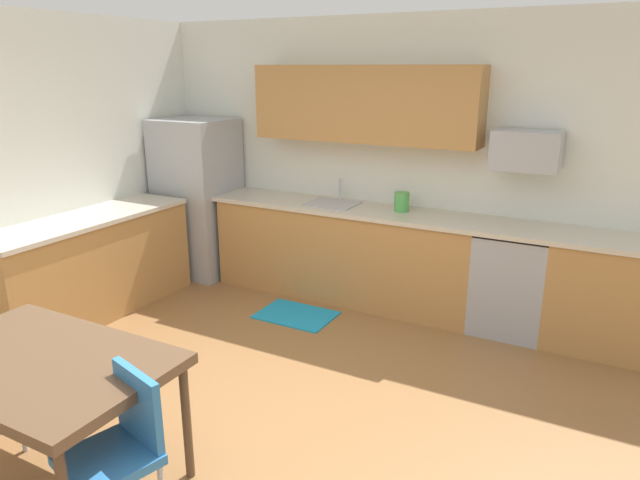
{
  "coord_description": "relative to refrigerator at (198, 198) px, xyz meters",
  "views": [
    {
      "loc": [
        1.92,
        -2.58,
        2.23
      ],
      "look_at": [
        0.0,
        1.0,
        1.0
      ],
      "focal_mm": 32.15,
      "sensor_mm": 36.0,
      "label": 1
    }
  ],
  "objects": [
    {
      "name": "refrigerator",
      "position": [
        0.0,
        0.0,
        0.0
      ],
      "size": [
        0.76,
        0.7,
        1.7
      ],
      "primitive_type": "cube",
      "color": "#9EA0A5",
      "rests_on": "ground"
    },
    {
      "name": "kettle",
      "position": [
        2.32,
        0.13,
        0.17
      ],
      "size": [
        0.14,
        0.14,
        0.2
      ],
      "primitive_type": "cylinder",
      "color": "#4CA54C",
      "rests_on": "countertop_back"
    },
    {
      "name": "countertop_back",
      "position": [
        2.18,
        0.08,
        0.07
      ],
      "size": [
        4.8,
        0.64,
        0.04
      ],
      "primitive_type": "cube",
      "color": "beige",
      "rests_on": "cabinet_run_back"
    },
    {
      "name": "cabinet_run_back",
      "position": [
        1.75,
        0.08,
        -0.4
      ],
      "size": [
        2.64,
        0.6,
        0.9
      ],
      "primitive_type": "cube",
      "color": "#AD7A42",
      "rests_on": "ground"
    },
    {
      "name": "oven_range",
      "position": [
        3.37,
        0.08,
        -0.4
      ],
      "size": [
        0.6,
        0.6,
        0.91
      ],
      "color": "#999BA0",
      "rests_on": "ground"
    },
    {
      "name": "ground_plane",
      "position": [
        2.18,
        -2.22,
        -0.85
      ],
      "size": [
        12.0,
        12.0,
        0.0
      ],
      "primitive_type": "plane",
      "color": "olive"
    },
    {
      "name": "sink_basin",
      "position": [
        1.62,
        0.08,
        0.03
      ],
      "size": [
        0.48,
        0.4,
        0.14
      ],
      "primitive_type": "cube",
      "color": "#A5A8AD",
      "rests_on": "countertop_back"
    },
    {
      "name": "upper_cabinets_back",
      "position": [
        1.88,
        0.21,
        1.05
      ],
      "size": [
        2.2,
        0.34,
        0.7
      ],
      "primitive_type": "cube",
      "color": "#AD7A42"
    },
    {
      "name": "microwave",
      "position": [
        3.37,
        0.18,
        0.72
      ],
      "size": [
        0.54,
        0.36,
        0.32
      ],
      "primitive_type": "cube",
      "color": "#9EA0A5"
    },
    {
      "name": "countertop_left",
      "position": [
        -0.12,
        -1.42,
        0.07
      ],
      "size": [
        0.64,
        2.0,
        0.04
      ],
      "primitive_type": "cube",
      "color": "beige",
      "rests_on": "cabinet_run_left"
    },
    {
      "name": "cabinet_run_back_right",
      "position": [
        4.12,
        0.08,
        -0.4
      ],
      "size": [
        0.91,
        0.6,
        0.9
      ],
      "primitive_type": "cube",
      "color": "#AD7A42",
      "rests_on": "ground"
    },
    {
      "name": "wall_back",
      "position": [
        2.18,
        0.43,
        0.5
      ],
      "size": [
        5.8,
        0.1,
        2.7
      ],
      "primitive_type": "cube",
      "color": "silver",
      "rests_on": "ground"
    },
    {
      "name": "dining_table",
      "position": [
        1.52,
        -3.13,
        -0.15
      ],
      "size": [
        1.4,
        0.9,
        0.77
      ],
      "color": "brown",
      "rests_on": "ground"
    },
    {
      "name": "cabinet_run_left",
      "position": [
        -0.12,
        -1.42,
        -0.4
      ],
      "size": [
        0.6,
        2.0,
        0.9
      ],
      "primitive_type": "cube",
      "color": "#AD7A42",
      "rests_on": "ground"
    },
    {
      "name": "floor_mat",
      "position": [
        1.58,
        -0.57,
        -0.84
      ],
      "size": [
        0.7,
        0.5,
        0.01
      ],
      "primitive_type": "cube",
      "color": "#198CBF",
      "rests_on": "ground"
    },
    {
      "name": "sink_faucet",
      "position": [
        1.62,
        0.26,
        0.19
      ],
      "size": [
        0.02,
        0.02,
        0.24
      ],
      "primitive_type": "cylinder",
      "color": "#B2B5BA",
      "rests_on": "countertop_back"
    },
    {
      "name": "chair_near_table",
      "position": [
        2.15,
        -3.19,
        -0.35
      ],
      "size": [
        0.49,
        0.49,
        0.85
      ],
      "color": "#2D72B7",
      "rests_on": "ground"
    }
  ]
}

